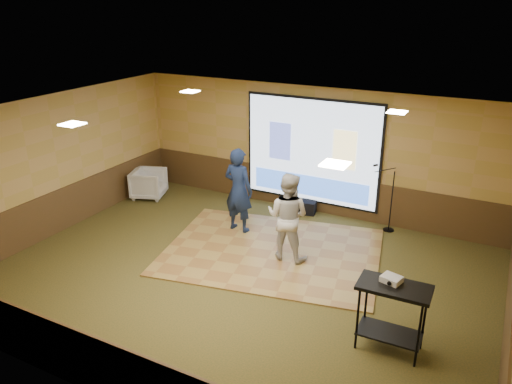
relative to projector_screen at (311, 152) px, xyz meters
The scene contains 19 objects.
ground 3.74m from the projector_screen, 90.00° to the right, with size 9.00×9.00×0.00m, color #2F3618.
room_shell 3.49m from the projector_screen, 90.00° to the right, with size 9.04×7.04×3.02m.
wainscot_back 1.00m from the projector_screen, 90.00° to the left, with size 9.00×0.04×0.95m, color #473517.
wainscot_front 6.99m from the projector_screen, 90.00° to the right, with size 9.00×0.04×0.95m, color #473517.
wainscot_left 5.73m from the projector_screen, 142.51° to the right, with size 0.04×7.00×0.95m, color #473517.
wainscot_right 5.73m from the projector_screen, 37.49° to the right, with size 0.04×7.00×0.95m, color #473517.
projector_screen is the anchor object (origin of this frame).
downlight_nw 3.12m from the projector_screen, 143.35° to the right, with size 0.32×0.32×0.02m, color #FDE4BD.
downlight_ne 3.12m from the projector_screen, 36.65° to the right, with size 0.32×0.32×0.02m, color #FDE4BD.
downlight_sw 5.61m from the projector_screen, 114.02° to the right, with size 0.32×0.32×0.02m, color #FDE4BD.
downlight_se 5.61m from the projector_screen, 65.98° to the right, with size 0.32×0.32×0.02m, color #FDE4BD.
dance_floor 2.75m from the projector_screen, 86.83° to the right, with size 4.26×3.25×0.03m, color olive.
player_left 2.08m from the projector_screen, 118.33° to the right, with size 0.69×0.45×1.88m, color #152243.
player_right 2.55m from the projector_screen, 78.43° to the right, with size 0.86×0.67×1.77m, color beige.
av_table 5.21m from the projector_screen, 55.12° to the right, with size 1.02×0.54×1.08m.
projector 5.07m from the projector_screen, 55.26° to the right, with size 0.27×0.22×0.09m, color silver.
mic_stand 2.18m from the projector_screen, ahead, with size 0.59×0.24×1.50m.
banquet_chair 4.30m from the projector_screen, 164.52° to the right, with size 0.79×0.81×0.74m, color gray.
duffel_bag 1.33m from the projector_screen, 98.18° to the right, with size 0.50×0.33×0.31m, color black.
Camera 1 is at (4.01, -7.06, 4.88)m, focal length 35.00 mm.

